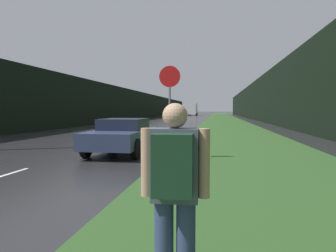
# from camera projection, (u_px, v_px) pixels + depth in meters

# --- Properties ---
(grass_verge) EXTENTS (6.00, 240.00, 0.02)m
(grass_verge) POSITION_uv_depth(u_px,v_px,m) (226.00, 123.00, 39.48)
(grass_verge) COLOR #2D5123
(grass_verge) RESTS_ON ground_plane
(lane_stripe_c) EXTENTS (0.12, 3.00, 0.01)m
(lane_stripe_c) POSITION_uv_depth(u_px,v_px,m) (101.00, 146.00, 14.00)
(lane_stripe_c) COLOR silver
(lane_stripe_c) RESTS_ON ground_plane
(lane_stripe_d) EXTENTS (0.12, 3.00, 0.01)m
(lane_stripe_d) POSITION_uv_depth(u_px,v_px,m) (139.00, 134.00, 20.90)
(lane_stripe_d) COLOR silver
(lane_stripe_d) RESTS_ON ground_plane
(treeline_far_side) EXTENTS (2.00, 140.00, 5.02)m
(treeline_far_side) POSITION_uv_depth(u_px,v_px,m) (130.00, 105.00, 51.78)
(treeline_far_side) COLOR black
(treeline_far_side) RESTS_ON ground_plane
(treeline_near_side) EXTENTS (2.00, 140.00, 6.50)m
(treeline_near_side) POSITION_uv_depth(u_px,v_px,m) (262.00, 100.00, 48.19)
(treeline_near_side) COLOR black
(treeline_near_side) RESTS_ON ground_plane
(stop_sign) EXTENTS (0.71, 0.07, 3.15)m
(stop_sign) POSITION_uv_depth(u_px,v_px,m) (170.00, 102.00, 10.02)
(stop_sign) COLOR slate
(stop_sign) RESTS_ON ground_plane
(hitchhiker_with_backpack) EXTENTS (0.60, 0.42, 1.73)m
(hitchhiker_with_backpack) POSITION_uv_depth(u_px,v_px,m) (174.00, 189.00, 2.58)
(hitchhiker_with_backpack) COLOR navy
(hitchhiker_with_backpack) RESTS_ON ground_plane
(car_passing_near) EXTENTS (2.00, 4.26, 1.33)m
(car_passing_near) POSITION_uv_depth(u_px,v_px,m) (123.00, 135.00, 11.62)
(car_passing_near) COLOR #2D3856
(car_passing_near) RESTS_ON ground_plane
(delivery_truck) EXTENTS (2.44, 7.44, 3.61)m
(delivery_truck) POSITION_uv_depth(u_px,v_px,m) (193.00, 109.00, 89.64)
(delivery_truck) COLOR gray
(delivery_truck) RESTS_ON ground_plane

